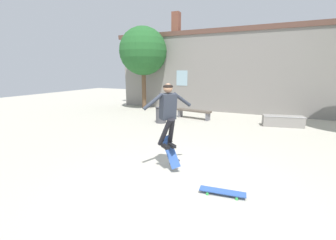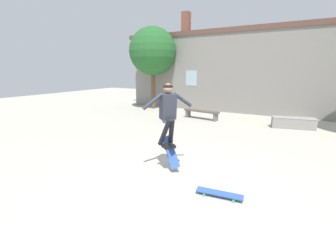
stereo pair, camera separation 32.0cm
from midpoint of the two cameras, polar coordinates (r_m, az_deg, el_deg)
ground_plane at (r=4.94m, az=1.01°, el=-15.99°), size 40.00×40.00×0.00m
building_backdrop at (r=13.11m, az=17.44°, el=11.99°), size 15.86×0.52×5.69m
tree_left at (r=14.15m, az=-7.02°, el=16.90°), size 2.85×2.85×4.91m
park_bench at (r=11.20m, az=5.70°, el=2.00°), size 1.83×0.66×0.44m
skate_ledge at (r=10.69m, az=26.40°, el=-0.26°), size 1.68×0.77×0.47m
trash_bin at (r=10.27m, az=-2.67°, el=1.39°), size 0.51×0.51×0.72m
skater at (r=5.10m, az=-1.79°, el=2.58°), size 0.80×1.03×1.49m
skateboard_flipping at (r=5.44m, az=-1.03°, el=-8.09°), size 0.63×0.42×0.72m
skateboard_resting at (r=4.63m, az=11.65°, el=-17.41°), size 0.89×0.29×0.08m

